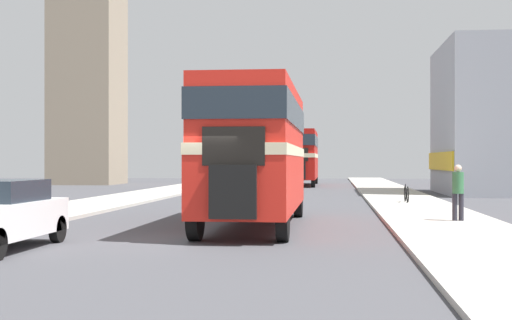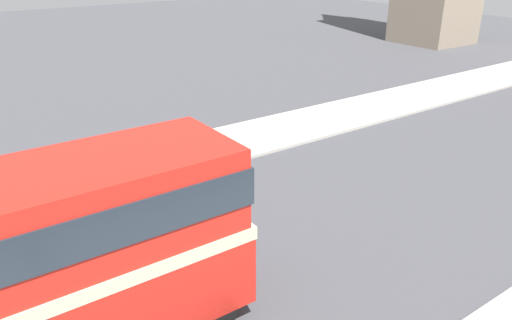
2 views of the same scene
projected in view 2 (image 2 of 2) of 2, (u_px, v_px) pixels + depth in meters
The scene contains 0 objects.
Camera 2 is at (9.34, 3.60, 7.48)m, focal length 35.00 mm.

